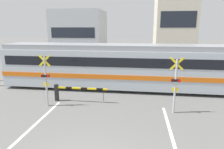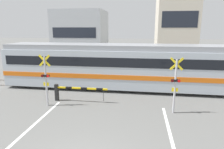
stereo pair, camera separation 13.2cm
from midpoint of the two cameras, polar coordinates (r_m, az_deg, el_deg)
rail_track_near at (r=14.48m, az=1.25°, el=-4.50°), size 50.00×0.10×0.08m
rail_track_far at (r=15.85m, az=1.91°, el=-2.93°), size 50.00×0.10×0.08m
commuter_train at (r=14.74m, az=2.39°, el=2.67°), size 16.99×2.77×3.28m
crossing_barrier_near at (r=12.57m, az=-11.90°, el=-4.50°), size 3.31×0.20×1.05m
crossing_barrier_far at (r=17.55m, az=11.01°, el=0.60°), size 3.31×0.20×1.05m
crossing_signal_left at (r=11.93m, az=-18.09°, el=-1.00°), size 0.68×0.15×3.00m
crossing_signal_right at (r=10.86m, az=17.95°, el=-2.37°), size 0.68×0.15×3.00m
building_left_of_street at (r=30.96m, az=-8.63°, el=11.24°), size 7.18×6.61×6.90m
building_right_of_street at (r=29.95m, az=17.74°, el=13.59°), size 5.13×6.61×9.89m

